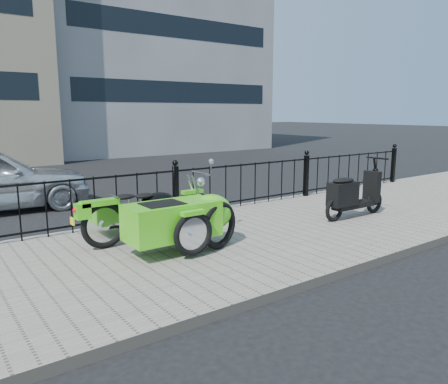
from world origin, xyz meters
TOP-DOWN VIEW (x-y plane):
  - ground at (0.00, 0.00)m, footprint 120.00×120.00m
  - sidewalk at (0.00, -0.50)m, footprint 30.00×3.80m
  - curb at (0.00, 1.44)m, footprint 30.00×0.10m
  - iron_fence at (0.00, 1.30)m, footprint 14.11×0.11m
  - building_grey at (7.00, 16.99)m, footprint 12.00×8.01m
  - motorcycle_sidecar at (-0.94, -0.41)m, footprint 2.28×1.48m
  - scooter at (2.60, -0.71)m, footprint 1.62×0.47m
  - spare_tire at (-0.49, -0.79)m, footprint 0.70×0.26m

SIDE VIEW (x-z plane):
  - ground at x=0.00m, z-range 0.00..0.00m
  - sidewalk at x=0.00m, z-range 0.00..0.12m
  - curb at x=0.00m, z-range 0.00..0.12m
  - spare_tire at x=-0.49m, z-range 0.12..0.82m
  - scooter at x=2.60m, z-range 0.00..1.10m
  - iron_fence at x=0.00m, z-range 0.05..1.12m
  - motorcycle_sidecar at x=-0.94m, z-range 0.10..1.09m
  - building_grey at x=7.00m, z-range 0.00..15.00m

